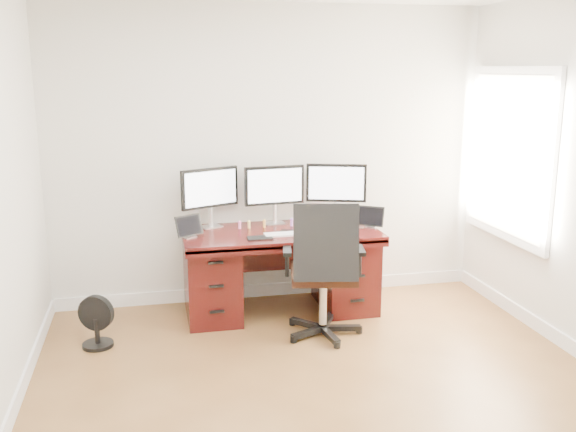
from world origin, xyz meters
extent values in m
plane|color=brown|center=(0.00, 0.00, 0.00)|extent=(4.50, 4.50, 0.00)
cube|color=silver|center=(0.00, 2.25, 1.35)|extent=(4.00, 0.10, 2.70)
cube|color=white|center=(1.97, 1.50, 1.40)|extent=(0.04, 1.30, 1.50)
cube|color=white|center=(1.95, 1.50, 1.40)|extent=(0.01, 1.15, 1.35)
cube|color=#3A0C0B|center=(0.00, 1.80, 0.72)|extent=(1.70, 0.80, 0.05)
cube|color=#3A0C0B|center=(-0.60, 1.83, 0.35)|extent=(0.45, 0.70, 0.70)
cube|color=#3A0C0B|center=(0.60, 1.83, 0.35)|extent=(0.45, 0.70, 0.70)
cube|color=black|center=(0.00, 2.10, 0.50)|extent=(0.74, 0.03, 0.40)
cylinder|color=black|center=(0.24, 1.25, 0.04)|extent=(0.71, 0.71, 0.09)
cylinder|color=silver|center=(0.24, 1.25, 0.30)|extent=(0.06, 0.06, 0.43)
cube|color=black|center=(0.24, 1.25, 0.52)|extent=(0.60, 0.59, 0.08)
cube|color=black|center=(0.19, 1.02, 0.84)|extent=(0.50, 0.15, 0.59)
cube|color=black|center=(-0.05, 1.31, 0.71)|extent=(0.11, 0.27, 0.03)
cube|color=black|center=(0.52, 1.19, 0.71)|extent=(0.11, 0.27, 0.03)
cylinder|color=black|center=(-1.55, 1.39, 0.02)|extent=(0.24, 0.24, 0.03)
cylinder|color=black|center=(-1.55, 1.39, 0.13)|extent=(0.04, 0.04, 0.20)
cylinder|color=black|center=(-1.55, 1.39, 0.27)|extent=(0.28, 0.17, 0.28)
cube|color=silver|center=(-0.58, 2.07, 0.76)|extent=(0.22, 0.20, 0.01)
cylinder|color=silver|center=(-0.58, 2.07, 0.84)|extent=(0.04, 0.04, 0.18)
cube|color=black|center=(-0.58, 2.07, 1.10)|extent=(0.52, 0.25, 0.35)
cube|color=white|center=(-0.57, 2.05, 1.10)|extent=(0.46, 0.20, 0.30)
cube|color=silver|center=(0.00, 2.07, 0.76)|extent=(0.19, 0.16, 0.01)
cylinder|color=silver|center=(0.00, 2.07, 0.84)|extent=(0.04, 0.04, 0.18)
cube|color=black|center=(0.00, 2.07, 1.10)|extent=(0.55, 0.09, 0.35)
cube|color=white|center=(0.00, 2.05, 1.10)|extent=(0.50, 0.05, 0.30)
cube|color=silver|center=(0.58, 2.07, 0.76)|extent=(0.21, 0.19, 0.01)
cylinder|color=silver|center=(0.58, 2.07, 0.84)|extent=(0.04, 0.04, 0.18)
cube|color=black|center=(0.58, 2.07, 1.10)|extent=(0.53, 0.20, 0.35)
cube|color=white|center=(0.57, 2.05, 1.10)|extent=(0.48, 0.16, 0.30)
cube|color=silver|center=(-0.79, 1.75, 0.76)|extent=(0.13, 0.12, 0.01)
cube|color=black|center=(-0.79, 1.75, 0.85)|extent=(0.24, 0.17, 0.17)
cube|color=silver|center=(0.81, 1.75, 0.76)|extent=(0.13, 0.12, 0.01)
cube|color=black|center=(0.81, 1.75, 0.85)|extent=(0.24, 0.19, 0.17)
cube|color=white|center=(-0.01, 1.65, 0.76)|extent=(0.31, 0.13, 0.01)
cube|color=silver|center=(0.20, 1.66, 0.76)|extent=(0.15, 0.15, 0.01)
cube|color=black|center=(-0.22, 1.58, 0.76)|extent=(0.21, 0.14, 0.01)
cube|color=black|center=(0.06, 1.77, 0.76)|extent=(0.13, 0.09, 0.01)
cylinder|color=pink|center=(-0.34, 1.95, 0.77)|extent=(0.02, 0.02, 0.05)
sphere|color=pink|center=(-0.34, 1.95, 0.81)|extent=(0.03, 0.03, 0.03)
cylinder|color=#D4C468|center=(-0.25, 1.95, 0.77)|extent=(0.02, 0.02, 0.05)
sphere|color=#D4C468|center=(-0.25, 1.95, 0.81)|extent=(0.03, 0.03, 0.03)
cylinder|color=#EBB44A|center=(-0.12, 1.95, 0.77)|extent=(0.02, 0.02, 0.05)
sphere|color=#EBB44A|center=(-0.12, 1.95, 0.81)|extent=(0.03, 0.03, 0.03)
cylinder|color=#A26FD4|center=(0.13, 1.95, 0.77)|extent=(0.02, 0.02, 0.05)
sphere|color=#A26FD4|center=(0.13, 1.95, 0.81)|extent=(0.03, 0.03, 0.03)
camera|label=1|loc=(-1.10, -3.50, 2.13)|focal=40.00mm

